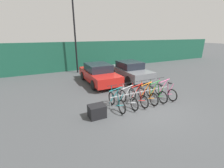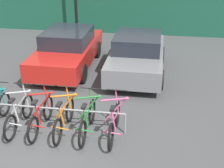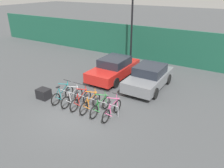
{
  "view_description": "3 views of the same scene",
  "coord_description": "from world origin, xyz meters",
  "px_view_note": "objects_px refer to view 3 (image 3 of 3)",
  "views": [
    {
      "loc": [
        -4.48,
        -5.22,
        3.41
      ],
      "look_at": [
        -0.97,
        1.97,
        0.75
      ],
      "focal_mm": 24.0,
      "sensor_mm": 36.0,
      "label": 1
    },
    {
      "loc": [
        2.58,
        -5.8,
        4.45
      ],
      "look_at": [
        1.47,
        1.29,
        1.04
      ],
      "focal_mm": 50.0,
      "sensor_mm": 36.0,
      "label": 2
    },
    {
      "loc": [
        6.19,
        -7.02,
        5.72
      ],
      "look_at": [
        0.76,
        2.0,
        0.94
      ],
      "focal_mm": 35.0,
      "sensor_mm": 36.0,
      "label": 3
    }
  ],
  "objects_px": {
    "bicycle_silver": "(72,98)",
    "car_grey": "(149,77)",
    "bicycle_green": "(100,106)",
    "bicycle_red": "(81,100)",
    "bicycle_orange": "(90,103)",
    "bicycle_pink": "(112,110)",
    "bicycle_teal": "(63,95)",
    "car_red": "(114,68)",
    "bike_rack": "(87,99)",
    "lamp_post": "(132,12)",
    "cargo_crate": "(44,94)"
  },
  "relations": [
    {
      "from": "car_red",
      "to": "car_grey",
      "type": "height_order",
      "value": "same"
    },
    {
      "from": "bicycle_green",
      "to": "car_grey",
      "type": "distance_m",
      "value": 4.09
    },
    {
      "from": "bike_rack",
      "to": "car_grey",
      "type": "distance_m",
      "value": 4.23
    },
    {
      "from": "bicycle_teal",
      "to": "bicycle_orange",
      "type": "distance_m",
      "value": 1.83
    },
    {
      "from": "car_grey",
      "to": "lamp_post",
      "type": "height_order",
      "value": "lamp_post"
    },
    {
      "from": "bike_rack",
      "to": "bicycle_green",
      "type": "bearing_deg",
      "value": -9.55
    },
    {
      "from": "car_red",
      "to": "lamp_post",
      "type": "distance_m",
      "value": 5.0
    },
    {
      "from": "car_grey",
      "to": "bicycle_silver",
      "type": "bearing_deg",
      "value": -123.43
    },
    {
      "from": "bicycle_teal",
      "to": "car_red",
      "type": "relative_size",
      "value": 0.4
    },
    {
      "from": "car_red",
      "to": "bicycle_silver",
      "type": "bearing_deg",
      "value": -90.84
    },
    {
      "from": "car_red",
      "to": "lamp_post",
      "type": "xyz_separation_m",
      "value": [
        -0.65,
        3.78,
        3.2
      ]
    },
    {
      "from": "bicycle_silver",
      "to": "car_grey",
      "type": "distance_m",
      "value": 4.79
    },
    {
      "from": "bicycle_orange",
      "to": "lamp_post",
      "type": "relative_size",
      "value": 0.24
    },
    {
      "from": "bicycle_teal",
      "to": "lamp_post",
      "type": "height_order",
      "value": "lamp_post"
    },
    {
      "from": "bicycle_orange",
      "to": "bicycle_pink",
      "type": "xyz_separation_m",
      "value": [
        1.26,
        0.0,
        0.0
      ]
    },
    {
      "from": "bike_rack",
      "to": "lamp_post",
      "type": "bearing_deg",
      "value": 100.62
    },
    {
      "from": "bike_rack",
      "to": "bicycle_teal",
      "type": "height_order",
      "value": "bicycle_teal"
    },
    {
      "from": "bike_rack",
      "to": "lamp_post",
      "type": "relative_size",
      "value": 0.52
    },
    {
      "from": "bicycle_green",
      "to": "cargo_crate",
      "type": "height_order",
      "value": "bicycle_green"
    },
    {
      "from": "bike_rack",
      "to": "bicycle_pink",
      "type": "distance_m",
      "value": 1.56
    },
    {
      "from": "bicycle_green",
      "to": "car_grey",
      "type": "height_order",
      "value": "car_grey"
    },
    {
      "from": "bicycle_red",
      "to": "car_grey",
      "type": "distance_m",
      "value": 4.5
    },
    {
      "from": "bike_rack",
      "to": "car_grey",
      "type": "height_order",
      "value": "car_grey"
    },
    {
      "from": "bicycle_green",
      "to": "bicycle_pink",
      "type": "height_order",
      "value": "same"
    },
    {
      "from": "bicycle_teal",
      "to": "bicycle_orange",
      "type": "height_order",
      "value": "same"
    },
    {
      "from": "bike_rack",
      "to": "car_grey",
      "type": "relative_size",
      "value": 0.91
    },
    {
      "from": "bicycle_green",
      "to": "cargo_crate",
      "type": "relative_size",
      "value": 2.44
    },
    {
      "from": "bicycle_teal",
      "to": "lamp_post",
      "type": "distance_m",
      "value": 8.71
    },
    {
      "from": "cargo_crate",
      "to": "car_grey",
      "type": "bearing_deg",
      "value": 44.34
    },
    {
      "from": "bicycle_silver",
      "to": "bicycle_orange",
      "type": "distance_m",
      "value": 1.17
    },
    {
      "from": "bicycle_teal",
      "to": "cargo_crate",
      "type": "bearing_deg",
      "value": -163.1
    },
    {
      "from": "bicycle_red",
      "to": "bicycle_green",
      "type": "height_order",
      "value": "same"
    },
    {
      "from": "bicycle_red",
      "to": "bicycle_orange",
      "type": "xyz_separation_m",
      "value": [
        0.6,
        0.0,
        0.0
      ]
    },
    {
      "from": "bicycle_silver",
      "to": "bicycle_red",
      "type": "relative_size",
      "value": 1.0
    },
    {
      "from": "bicycle_red",
      "to": "bicycle_orange",
      "type": "height_order",
      "value": "same"
    },
    {
      "from": "bicycle_green",
      "to": "bicycle_pink",
      "type": "bearing_deg",
      "value": -2.25
    },
    {
      "from": "lamp_post",
      "to": "bicycle_orange",
      "type": "bearing_deg",
      "value": -77.58
    },
    {
      "from": "bicycle_orange",
      "to": "lamp_post",
      "type": "xyz_separation_m",
      "value": [
        -1.76,
        7.97,
        3.51
      ]
    },
    {
      "from": "bicycle_teal",
      "to": "bicycle_green",
      "type": "height_order",
      "value": "same"
    },
    {
      "from": "bicycle_orange",
      "to": "bicycle_pink",
      "type": "relative_size",
      "value": 1.0
    },
    {
      "from": "bicycle_teal",
      "to": "bicycle_silver",
      "type": "relative_size",
      "value": 1.0
    },
    {
      "from": "bike_rack",
      "to": "bicycle_green",
      "type": "xyz_separation_m",
      "value": [
        0.88,
        -0.15,
        -0.11
      ]
    },
    {
      "from": "lamp_post",
      "to": "bicycle_teal",
      "type": "bearing_deg",
      "value": -90.56
    },
    {
      "from": "bike_rack",
      "to": "car_grey",
      "type": "bearing_deg",
      "value": 65.45
    },
    {
      "from": "bicycle_red",
      "to": "lamp_post",
      "type": "height_order",
      "value": "lamp_post"
    },
    {
      "from": "bicycle_teal",
      "to": "bicycle_silver",
      "type": "bearing_deg",
      "value": 0.86
    },
    {
      "from": "bicycle_green",
      "to": "bicycle_pink",
      "type": "distance_m",
      "value": 0.66
    },
    {
      "from": "bicycle_red",
      "to": "cargo_crate",
      "type": "bearing_deg",
      "value": -171.2
    },
    {
      "from": "bike_rack",
      "to": "bicycle_pink",
      "type": "bearing_deg",
      "value": -5.49
    },
    {
      "from": "bicycle_green",
      "to": "cargo_crate",
      "type": "bearing_deg",
      "value": -177.11
    }
  ]
}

